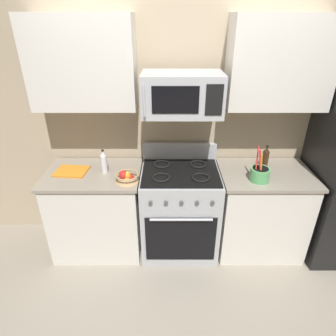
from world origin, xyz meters
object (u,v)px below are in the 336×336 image
Objects in this scene: microwave at (182,94)px; bottle_vinegar at (104,162)px; apple_loose at (130,177)px; range_oven at (180,210)px; cutting_board at (72,171)px; fruit_basket at (127,177)px; utensil_crock at (260,174)px; bottle_soy at (266,158)px.

bottle_vinegar is at bearing -178.02° from microwave.
microwave is 8.82× the size of apple_loose.
range_oven is 1.14m from cutting_board.
utensil_crock is at bearing 0.87° from fruit_basket.
fruit_basket is at bearing -168.99° from bottle_soy.
range_oven is 5.09× the size of fruit_basket.
utensil_crock reaches higher than apple_loose.
apple_loose is at bearing 17.23° from fruit_basket.
bottle_soy is at bearing 11.01° from fruit_basket.
utensil_crock is at bearing -5.86° from bottle_vinegar.
apple_loose is at bearing -179.49° from utensil_crock.
cutting_board is at bearing 163.88° from apple_loose.
utensil_crock reaches higher than cutting_board.
range_oven is 1.00m from bottle_soy.
apple_loose is 0.31m from bottle_vinegar.
microwave is at bearing 21.36° from apple_loose.
bottle_soy is (1.33, 0.26, 0.07)m from fruit_basket.
bottle_vinegar is (-0.73, -0.03, -0.64)m from microwave.
fruit_basket reaches higher than apple_loose.
bottle_vinegar reaches higher than fruit_basket.
microwave is at bearing 166.37° from utensil_crock.
utensil_crock is 1.36× the size of bottle_vinegar.
bottle_soy is at bearing 64.06° from utensil_crock.
bottle_vinegar is (0.33, -0.01, 0.10)m from cutting_board.
bottle_soy is at bearing 2.49° from cutting_board.
microwave is 1.00m from utensil_crock.
range_oven is 4.52× the size of bottle_vinegar.
microwave is 1.29m from cutting_board.
utensil_crock is 0.27m from bottle_soy.
cutting_board is at bearing -177.51° from bottle_soy.
microwave is 2.07× the size of utensil_crock.
range_oven is at bearing 168.52° from utensil_crock.
utensil_crock reaches higher than bottle_soy.
cutting_board is (-0.56, 0.18, -0.04)m from fruit_basket.
microwave reaches higher than bottle_soy.
cutting_board is 0.34m from bottle_vinegar.
utensil_crock is 1.45m from bottle_vinegar.
microwave reaches higher than utensil_crock.
bottle_vinegar reaches higher than apple_loose.
microwave is 2.83× the size of bottle_vinegar.
utensil_crock is 1.54× the size of fruit_basket.
bottle_vinegar is (-0.26, 0.16, 0.07)m from apple_loose.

